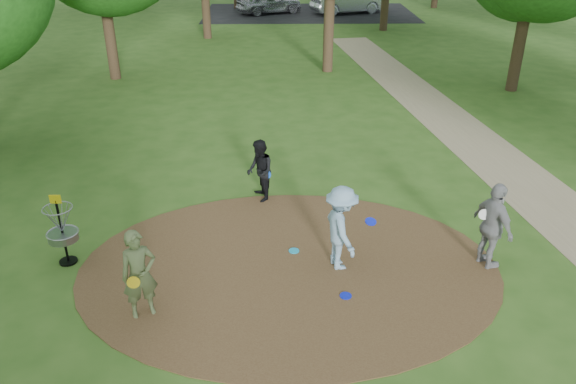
{
  "coord_description": "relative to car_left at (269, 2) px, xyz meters",
  "views": [
    {
      "loc": [
        -0.21,
        -9.32,
        6.49
      ],
      "look_at": [
        0.0,
        1.2,
        1.1
      ],
      "focal_mm": 35.0,
      "sensor_mm": 36.0,
      "label": 1
    }
  ],
  "objects": [
    {
      "name": "ground",
      "position": [
        0.71,
        -29.81,
        -0.74
      ],
      "size": [
        100.0,
        100.0,
        0.0
      ],
      "primitive_type": "plane",
      "color": "#2D5119",
      "rests_on": "ground"
    },
    {
      "name": "dirt_clearing",
      "position": [
        0.71,
        -29.81,
        -0.73
      ],
      "size": [
        8.4,
        8.4,
        0.02
      ],
      "primitive_type": "cylinder",
      "color": "#47301C",
      "rests_on": "ground"
    },
    {
      "name": "footpath",
      "position": [
        7.21,
        -27.81,
        -0.73
      ],
      "size": [
        7.55,
        39.89,
        0.01
      ],
      "primitive_type": "cube",
      "rotation": [
        0.0,
        0.0,
        0.14
      ],
      "color": "#8C7A5B",
      "rests_on": "ground"
    },
    {
      "name": "parking_lot",
      "position": [
        2.71,
        0.19,
        -0.73
      ],
      "size": [
        14.0,
        8.0,
        0.01
      ],
      "primitive_type": "cube",
      "color": "black",
      "rests_on": "ground"
    },
    {
      "name": "player_observer_with_disc",
      "position": [
        -1.9,
        -31.17,
        0.1
      ],
      "size": [
        0.73,
        0.64,
        1.69
      ],
      "color": "#505F37",
      "rests_on": "ground"
    },
    {
      "name": "player_throwing_with_disc",
      "position": [
        1.72,
        -29.76,
        0.14
      ],
      "size": [
        1.17,
        1.27,
        1.76
      ],
      "color": "#7EA2BB",
      "rests_on": "ground"
    },
    {
      "name": "player_walking_with_disc",
      "position": [
        0.06,
        -26.83,
        0.03
      ],
      "size": [
        0.76,
        0.88,
        1.54
      ],
      "color": "black",
      "rests_on": "ground"
    },
    {
      "name": "player_waiting_with_disc",
      "position": [
        4.68,
        -29.79,
        0.17
      ],
      "size": [
        0.77,
        1.15,
        1.82
      ],
      "color": "gray",
      "rests_on": "ground"
    },
    {
      "name": "disc_ground_cyan",
      "position": [
        0.82,
        -29.22,
        -0.71
      ],
      "size": [
        0.22,
        0.22,
        0.02
      ],
      "primitive_type": "cylinder",
      "color": "#189DC7",
      "rests_on": "dirt_clearing"
    },
    {
      "name": "disc_ground_blue",
      "position": [
        1.74,
        -30.77,
        -0.71
      ],
      "size": [
        0.22,
        0.22,
        0.02
      ],
      "primitive_type": "cylinder",
      "color": "#0B1AC7",
      "rests_on": "dirt_clearing"
    },
    {
      "name": "car_left",
      "position": [
        0.0,
        0.0,
        0.0
      ],
      "size": [
        4.67,
        3.31,
        1.48
      ],
      "primitive_type": "imported",
      "rotation": [
        0.0,
        0.0,
        1.98
      ],
      "color": "#9C9CA3",
      "rests_on": "ground"
    },
    {
      "name": "car_right",
      "position": [
        5.27,
        -0.1,
        0.07
      ],
      "size": [
        5.19,
        3.26,
        1.62
      ],
      "primitive_type": "imported",
      "rotation": [
        0.0,
        0.0,
        1.91
      ],
      "color": "#B1B5B9",
      "rests_on": "ground"
    },
    {
      "name": "disc_golf_basket",
      "position": [
        -3.79,
        -29.51,
        0.14
      ],
      "size": [
        0.63,
        0.63,
        1.54
      ],
      "color": "black",
      "rests_on": "ground"
    }
  ]
}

